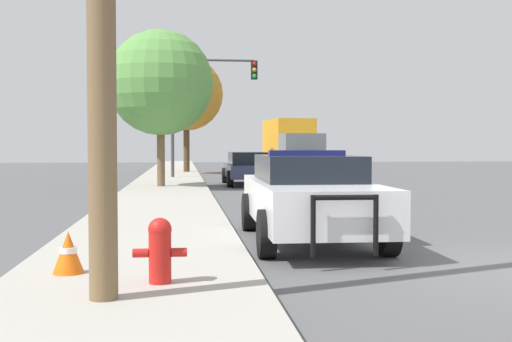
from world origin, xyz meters
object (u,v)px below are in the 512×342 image
Objects in this scene: fire_hydrant at (160,248)px; tree_sidewalk_far at (186,94)px; traffic_light at (205,92)px; tree_sidewalk_mid at (160,83)px; car_background_oncoming at (308,162)px; box_truck at (291,144)px; car_background_midblock at (247,168)px; police_car at (309,195)px; traffic_cone at (68,252)px.

tree_sidewalk_far is at bearing 89.06° from fire_hydrant.
tree_sidewalk_mid is (-1.90, -6.96, -0.24)m from traffic_light.
box_truck is (-0.28, 3.87, 1.01)m from car_background_oncoming.
tree_sidewalk_mid is at bearing 56.03° from car_background_oncoming.
tree_sidewalk_far is (0.50, 30.22, 4.10)m from fire_hydrant.
car_background_midblock is 11.66m from tree_sidewalk_far.
police_car is 26.86m from tree_sidewalk_far.
tree_sidewalk_mid is (-3.47, -2.47, 3.24)m from car_background_midblock.
car_background_oncoming reaches higher than fire_hydrant.
car_background_oncoming is 0.78× the size of tree_sidewalk_mid.
traffic_light is 1.25× the size of car_background_midblock.
box_truck reaches higher than police_car.
car_background_oncoming is 0.98× the size of car_background_midblock.
traffic_light reaches higher than fire_hydrant.
car_background_midblock is (-4.20, -8.30, -0.00)m from car_background_oncoming.
traffic_cone is (-4.03, -18.83, -0.34)m from car_background_midblock.
traffic_light reaches higher than traffic_cone.
traffic_light is 9.76m from box_truck.
tree_sidewalk_mid is at bearing -144.79° from car_background_midblock.
box_truck is at bearing 71.89° from car_background_midblock.
traffic_light reaches higher than car_background_midblock.
box_truck is (4.46, 27.97, 0.94)m from police_car.
tree_sidewalk_mid is at bearing -105.23° from traffic_light.
box_truck is at bearing 54.40° from traffic_light.
traffic_cone is at bearing -93.09° from tree_sidewalk_far.
car_background_oncoming is 28.36m from traffic_cone.
police_car reaches higher than fire_hydrant.
fire_hydrant is at bearing 74.72° from box_truck.
traffic_cone is (-2.45, -23.33, -3.82)m from traffic_light.
police_car is 1.14× the size of car_background_oncoming.
fire_hydrant is at bearing -90.94° from tree_sidewalk_far.
tree_sidewalk_far is at bearing -84.72° from police_car.
traffic_cone is at bearing 74.62° from car_background_oncoming.
traffic_light is (-1.04, 20.29, 3.40)m from police_car.
traffic_light reaches higher than police_car.
car_background_oncoming is (4.74, 24.10, -0.07)m from police_car.
police_car reaches higher than car_background_oncoming.
car_background_oncoming is 9.06× the size of traffic_cone.
traffic_cone is (-1.59, -29.55, -4.23)m from tree_sidewalk_far.
traffic_light is at bearing -82.16° from tree_sidewalk_far.
tree_sidewalk_far reaches higher than box_truck.
tree_sidewalk_far reaches higher than traffic_light.
car_background_midblock is 5.35m from tree_sidewalk_mid.
traffic_light reaches higher than car_background_oncoming.
traffic_light is at bearing 109.10° from car_background_midblock.
traffic_light is 1.00× the size of tree_sidewalk_mid.
fire_hydrant is 0.12× the size of traffic_light.
car_background_oncoming is 0.68× the size of tree_sidewalk_far.
police_car is at bearing -85.90° from tree_sidewalk_far.
box_truck is at bearing -84.34° from car_background_oncoming.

